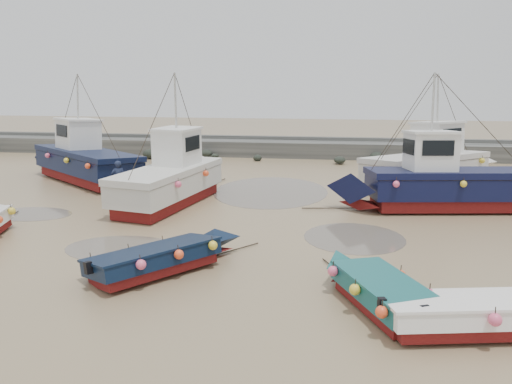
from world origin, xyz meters
TOP-DOWN VIEW (x-y plane):
  - ground at (0.00, 0.00)m, footprint 120.00×120.00m
  - seawall at (0.05, 21.99)m, footprint 60.00×4.92m
  - puddle_a at (-2.95, -0.51)m, footprint 4.22×4.22m
  - puddle_b at (5.37, 1.95)m, footprint 3.87×3.87m
  - puddle_c at (-8.96, 3.34)m, footprint 3.82×3.82m
  - puddle_d at (1.24, 9.56)m, footprint 6.17×6.17m
  - dinghy_1 at (-0.72, -2.36)m, footprint 4.81×5.44m
  - dinghy_2 at (5.68, -3.84)m, footprint 3.11×5.38m
  - dinghy_3 at (8.25, -5.00)m, footprint 6.73×2.70m
  - cabin_boat_0 at (-10.37, 11.02)m, footprint 10.01×8.10m
  - cabin_boat_1 at (-3.12, 6.38)m, footprint 4.18×10.31m
  - cabin_boat_2 at (9.33, 6.89)m, footprint 10.77×4.00m
  - cabin_boat_3 at (10.14, 12.05)m, footprint 9.05×7.47m
  - person at (-6.31, 7.02)m, footprint 0.83×0.74m

SIDE VIEW (x-z plane):
  - ground at x=0.00m, z-range 0.00..0.00m
  - person at x=-6.31m, z-range -0.95..0.95m
  - puddle_a at x=-2.95m, z-range 0.00..0.01m
  - puddle_b at x=5.37m, z-range 0.00..0.01m
  - puddle_c at x=-8.96m, z-range 0.00..0.01m
  - puddle_d at x=1.24m, z-range 0.00..0.01m
  - dinghy_3 at x=8.25m, z-range -0.18..1.25m
  - dinghy_1 at x=-0.72m, z-range -0.17..1.25m
  - dinghy_2 at x=5.68m, z-range -0.16..1.27m
  - seawall at x=0.05m, z-range -0.12..1.38m
  - cabin_boat_0 at x=-10.37m, z-range -1.81..4.41m
  - cabin_boat_2 at x=9.33m, z-range -1.79..4.43m
  - cabin_boat_1 at x=-3.12m, z-range -1.78..4.44m
  - cabin_boat_3 at x=10.14m, z-range -1.78..4.44m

